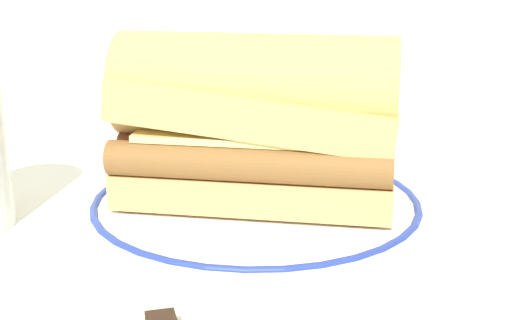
{
  "coord_description": "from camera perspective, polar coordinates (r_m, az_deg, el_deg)",
  "views": [
    {
      "loc": [
        0.06,
        -0.49,
        0.2
      ],
      "look_at": [
        0.03,
        0.03,
        0.04
      ],
      "focal_mm": 50.4,
      "sensor_mm": 36.0,
      "label": 1
    }
  ],
  "objects": [
    {
      "name": "sausage_sandwich",
      "position": [
        0.54,
        0.0,
        3.24
      ],
      "size": [
        0.22,
        0.13,
        0.13
      ],
      "rotation": [
        0.0,
        0.0,
        -0.11
      ],
      "color": "tan",
      "rests_on": "plate"
    },
    {
      "name": "plate",
      "position": [
        0.56,
        0.0,
        -3.67
      ],
      "size": [
        0.27,
        0.27,
        0.01
      ],
      "color": "white",
      "rests_on": "ground_plane"
    },
    {
      "name": "ground_plane",
      "position": [
        0.53,
        -3.31,
        -5.64
      ],
      "size": [
        1.5,
        1.5,
        0.0
      ],
      "primitive_type": "plane",
      "color": "beige"
    }
  ]
}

